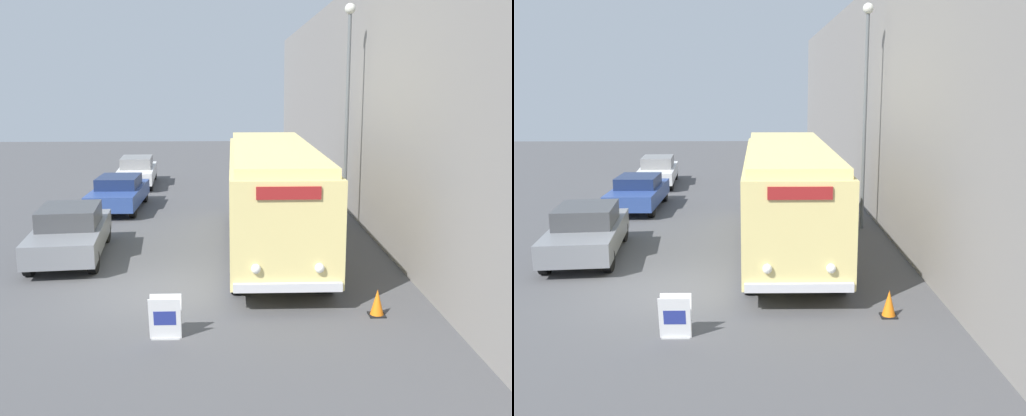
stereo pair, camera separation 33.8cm
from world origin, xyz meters
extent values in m
plane|color=#4C4C4F|center=(0.00, 0.00, 0.00)|extent=(80.00, 80.00, 0.00)
cube|color=gray|center=(6.60, 10.00, 4.38)|extent=(0.30, 60.00, 8.76)
cylinder|color=black|center=(1.91, -0.03, 0.50)|extent=(0.28, 1.01, 1.01)
cylinder|color=black|center=(4.14, -0.03, 0.50)|extent=(0.28, 1.01, 1.01)
cylinder|color=black|center=(1.91, 7.62, 0.50)|extent=(0.28, 1.01, 1.01)
cylinder|color=black|center=(4.14, 7.62, 0.50)|extent=(0.28, 1.01, 1.01)
cube|color=#E5D17F|center=(3.03, 3.80, 1.75)|extent=(2.55, 10.46, 2.48)
cube|color=#F3DD87|center=(3.03, 3.80, 3.11)|extent=(2.35, 10.04, 0.24)
cube|color=silver|center=(3.03, -1.49, 0.62)|extent=(2.43, 0.12, 0.20)
sphere|color=white|center=(2.33, -1.46, 1.05)|extent=(0.22, 0.22, 0.22)
sphere|color=white|center=(3.73, -1.46, 1.05)|extent=(0.22, 0.22, 0.22)
cube|color=maroon|center=(3.03, -1.45, 2.74)|extent=(1.40, 0.06, 0.28)
cube|color=gray|center=(0.46, -2.69, 0.00)|extent=(0.57, 0.20, 0.01)
cube|color=white|center=(0.46, -2.76, 0.44)|extent=(0.64, 0.18, 0.89)
cube|color=white|center=(0.46, -2.61, 0.44)|extent=(0.64, 0.18, 0.89)
cube|color=navy|center=(0.46, -2.78, 0.47)|extent=(0.44, 0.06, 0.31)
cylinder|color=#595E60|center=(5.77, 6.59, 3.69)|extent=(0.12, 0.12, 7.37)
sphere|color=silver|center=(5.77, 6.59, 7.48)|extent=(0.36, 0.36, 0.36)
cylinder|color=black|center=(-3.62, 1.50, 0.32)|extent=(0.22, 0.64, 0.64)
cylinder|color=black|center=(-1.96, 1.67, 0.32)|extent=(0.22, 0.64, 0.64)
cylinder|color=black|center=(-3.95, 4.74, 0.32)|extent=(0.22, 0.64, 0.64)
cylinder|color=black|center=(-2.30, 4.91, 0.32)|extent=(0.22, 0.64, 0.64)
cube|color=slate|center=(-2.96, 3.21, 0.64)|extent=(2.39, 4.83, 0.64)
cube|color=#3F4043|center=(-2.97, 3.32, 1.24)|extent=(1.84, 2.25, 0.55)
cylinder|color=black|center=(-3.61, 8.53, 0.31)|extent=(0.22, 0.62, 0.62)
cylinder|color=black|center=(-2.01, 8.54, 0.31)|extent=(0.22, 0.62, 0.62)
cylinder|color=black|center=(-3.62, 11.72, 0.31)|extent=(0.22, 0.62, 0.62)
cylinder|color=black|center=(-2.01, 11.72, 0.31)|extent=(0.22, 0.62, 0.62)
cube|color=#2D478C|center=(-2.81, 10.13, 0.61)|extent=(1.88, 4.59, 0.60)
cube|color=#19274D|center=(-2.81, 10.24, 1.13)|extent=(1.59, 2.07, 0.45)
cylinder|color=black|center=(-3.62, 14.34, 0.33)|extent=(0.22, 0.66, 0.66)
cylinder|color=black|center=(-2.14, 14.45, 0.33)|extent=(0.22, 0.66, 0.66)
cylinder|color=black|center=(-3.87, 17.72, 0.33)|extent=(0.22, 0.66, 0.66)
cylinder|color=black|center=(-2.39, 17.83, 0.33)|extent=(0.22, 0.66, 0.66)
cube|color=silver|center=(-3.00, 16.08, 0.62)|extent=(2.10, 4.90, 0.58)
cube|color=gray|center=(-3.01, 16.20, 1.17)|extent=(1.64, 2.26, 0.53)
cube|color=black|center=(5.00, -1.65, 0.01)|extent=(0.36, 0.36, 0.03)
cone|color=orange|center=(5.00, -1.65, 0.32)|extent=(0.30, 0.30, 0.58)
camera|label=1|loc=(1.83, -14.03, 5.02)|focal=42.00mm
camera|label=2|loc=(2.17, -14.04, 5.02)|focal=42.00mm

